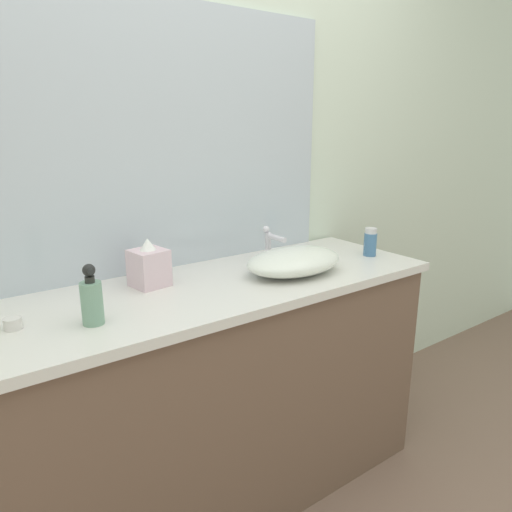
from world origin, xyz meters
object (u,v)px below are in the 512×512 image
Objects in this scene: sink_basin at (294,261)px; lotion_bottle at (370,242)px; soap_dispenser at (92,300)px; candle_jar at (13,323)px; tissue_box at (149,266)px.

sink_basin is 3.28× the size of lotion_bottle.
soap_dispenser is at bearing -177.82° from sink_basin.
soap_dispenser is 3.58× the size of candle_jar.
sink_basin is 0.42m from lotion_bottle.
sink_basin is at bearing -179.97° from lotion_bottle.
tissue_box is at bearing 39.06° from soap_dispenser.
sink_basin is at bearing 2.18° from soap_dispenser.
tissue_box is 0.47m from candle_jar.
sink_basin is 2.33× the size of tissue_box.
soap_dispenser is at bearing -178.59° from lotion_bottle.
candle_jar is at bearing -165.27° from tissue_box.
sink_basin is 2.25× the size of soap_dispenser.
lotion_bottle reaches higher than sink_basin.
lotion_bottle is (1.18, 0.03, -0.01)m from soap_dispenser.
sink_basin is at bearing -20.20° from tissue_box.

